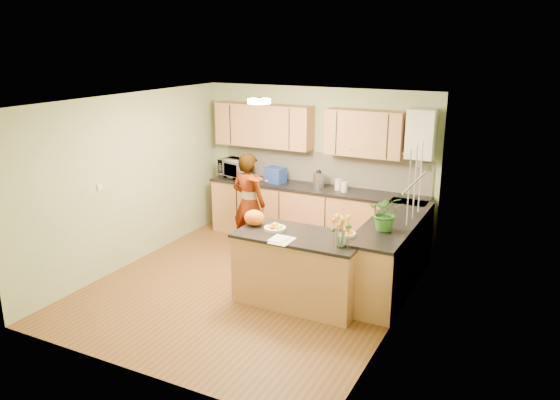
% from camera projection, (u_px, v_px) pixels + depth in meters
% --- Properties ---
extents(floor, '(4.50, 4.50, 0.00)m').
position_uv_depth(floor, '(250.00, 286.00, 7.41)').
color(floor, brown).
rests_on(floor, ground).
extents(ceiling, '(4.00, 4.50, 0.02)m').
position_uv_depth(ceiling, '(247.00, 100.00, 6.70)').
color(ceiling, white).
rests_on(ceiling, wall_back).
extents(wall_back, '(4.00, 0.02, 2.50)m').
position_uv_depth(wall_back, '(317.00, 164.00, 8.98)').
color(wall_back, '#8CA072').
rests_on(wall_back, floor).
extents(wall_front, '(4.00, 0.02, 2.50)m').
position_uv_depth(wall_front, '(130.00, 257.00, 5.13)').
color(wall_front, '#8CA072').
rests_on(wall_front, floor).
extents(wall_left, '(0.02, 4.50, 2.50)m').
position_uv_depth(wall_left, '(130.00, 181.00, 7.92)').
color(wall_left, '#8CA072').
rests_on(wall_left, floor).
extents(wall_right, '(0.02, 4.50, 2.50)m').
position_uv_depth(wall_right, '(402.00, 220.00, 6.19)').
color(wall_right, '#8CA072').
rests_on(wall_right, floor).
extents(back_counter, '(3.64, 0.62, 0.94)m').
position_uv_depth(back_counter, '(315.00, 215.00, 8.90)').
color(back_counter, '#A66D42').
rests_on(back_counter, floor).
extents(right_counter, '(0.62, 2.24, 0.94)m').
position_uv_depth(right_counter, '(392.00, 254.00, 7.27)').
color(right_counter, '#A66D42').
rests_on(right_counter, floor).
extents(splashback, '(3.60, 0.02, 0.52)m').
position_uv_depth(splashback, '(322.00, 168.00, 8.94)').
color(splashback, silver).
rests_on(splashback, back_counter).
extents(upper_cabinets, '(3.20, 0.34, 0.70)m').
position_uv_depth(upper_cabinets, '(304.00, 128.00, 8.74)').
color(upper_cabinets, '#A66D42').
rests_on(upper_cabinets, wall_back).
extents(boiler, '(0.40, 0.30, 0.86)m').
position_uv_depth(boiler, '(421.00, 134.00, 7.93)').
color(boiler, white).
rests_on(boiler, wall_back).
extents(window_right, '(0.01, 1.30, 1.05)m').
position_uv_depth(window_right, '(415.00, 182.00, 6.62)').
color(window_right, white).
rests_on(window_right, wall_right).
extents(light_switch, '(0.02, 0.09, 0.09)m').
position_uv_depth(light_switch, '(100.00, 187.00, 7.39)').
color(light_switch, white).
rests_on(light_switch, wall_left).
extents(ceiling_lamp, '(0.30, 0.30, 0.07)m').
position_uv_depth(ceiling_lamp, '(259.00, 101.00, 6.97)').
color(ceiling_lamp, '#FFEABF').
rests_on(ceiling_lamp, ceiling).
extents(peninsula_island, '(1.59, 0.81, 0.91)m').
position_uv_depth(peninsula_island, '(300.00, 268.00, 6.84)').
color(peninsula_island, '#A66D42').
rests_on(peninsula_island, floor).
extents(fruit_dish, '(0.28, 0.28, 0.10)m').
position_uv_depth(fruit_dish, '(275.00, 227.00, 6.86)').
color(fruit_dish, beige).
rests_on(fruit_dish, peninsula_island).
extents(orange_bowl, '(0.22, 0.22, 0.13)m').
position_uv_depth(orange_bowl, '(347.00, 233.00, 6.59)').
color(orange_bowl, beige).
rests_on(orange_bowl, peninsula_island).
extents(flower_vase, '(0.24, 0.24, 0.43)m').
position_uv_depth(flower_vase, '(342.00, 224.00, 6.22)').
color(flower_vase, silver).
rests_on(flower_vase, peninsula_island).
extents(orange_bag, '(0.33, 0.30, 0.21)m').
position_uv_depth(orange_bag, '(254.00, 218.00, 7.02)').
color(orange_bag, orange).
rests_on(orange_bag, peninsula_island).
extents(papers, '(0.23, 0.32, 0.01)m').
position_uv_depth(papers, '(282.00, 240.00, 6.50)').
color(papers, white).
rests_on(papers, peninsula_island).
extents(violinist, '(0.61, 0.44, 1.59)m').
position_uv_depth(violinist, '(249.00, 203.00, 8.39)').
color(violinist, '#E6A48C').
rests_on(violinist, floor).
extents(violin, '(0.66, 0.58, 0.17)m').
position_uv_depth(violin, '(253.00, 178.00, 7.98)').
color(violin, '#4A0E04').
rests_on(violin, violinist).
extents(microwave, '(0.63, 0.51, 0.31)m').
position_uv_depth(microwave, '(236.00, 168.00, 9.38)').
color(microwave, white).
rests_on(microwave, back_counter).
extents(blue_box, '(0.35, 0.28, 0.25)m').
position_uv_depth(blue_box, '(275.00, 175.00, 9.03)').
color(blue_box, navy).
rests_on(blue_box, back_counter).
extents(kettle, '(0.18, 0.18, 0.33)m').
position_uv_depth(kettle, '(319.00, 179.00, 8.72)').
color(kettle, '#ACACB0').
rests_on(kettle, back_counter).
extents(jar_cream, '(0.14, 0.14, 0.17)m').
position_uv_depth(jar_cream, '(338.00, 185.00, 8.58)').
color(jar_cream, beige).
rests_on(jar_cream, back_counter).
extents(jar_white, '(0.13, 0.13, 0.16)m').
position_uv_depth(jar_white, '(344.00, 187.00, 8.48)').
color(jar_white, white).
rests_on(jar_white, back_counter).
extents(potted_plant, '(0.50, 0.46, 0.46)m').
position_uv_depth(potted_plant, '(386.00, 212.00, 6.71)').
color(potted_plant, '#2F6923').
rests_on(potted_plant, right_counter).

